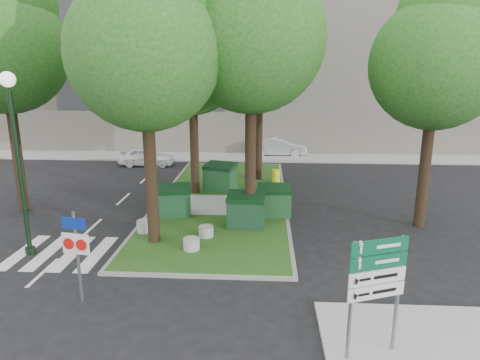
# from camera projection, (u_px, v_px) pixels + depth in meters

# --- Properties ---
(ground) EXTENTS (120.00, 120.00, 0.00)m
(ground) POSITION_uv_depth(u_px,v_px,m) (182.00, 276.00, 13.49)
(ground) COLOR black
(ground) RESTS_ON ground
(median_island) EXTENTS (6.00, 16.00, 0.12)m
(median_island) POSITION_uv_depth(u_px,v_px,m) (222.00, 200.00, 21.17)
(median_island) COLOR #1B3F12
(median_island) RESTS_ON ground
(median_kerb) EXTENTS (6.30, 16.30, 0.10)m
(median_kerb) POSITION_uv_depth(u_px,v_px,m) (222.00, 200.00, 21.17)
(median_kerb) COLOR gray
(median_kerb) RESTS_ON ground
(sidewalk_corner) EXTENTS (5.00, 4.00, 0.12)m
(sidewalk_corner) POSITION_uv_depth(u_px,v_px,m) (435.00, 354.00, 9.72)
(sidewalk_corner) COLOR #999993
(sidewalk_corner) RESTS_ON ground
(building_sidewalk) EXTENTS (42.00, 3.00, 0.12)m
(building_sidewalk) POSITION_uv_depth(u_px,v_px,m) (230.00, 157.00, 31.34)
(building_sidewalk) COLOR #999993
(building_sidewalk) RESTS_ON ground
(zebra_crossing) EXTENTS (5.00, 3.00, 0.01)m
(zebra_crossing) POSITION_uv_depth(u_px,v_px,m) (85.00, 253.00, 15.15)
(zebra_crossing) COLOR silver
(zebra_crossing) RESTS_ON ground
(apartment_building) EXTENTS (41.00, 12.00, 16.00)m
(apartment_building) POSITION_uv_depth(u_px,v_px,m) (236.00, 49.00, 36.57)
(apartment_building) COLOR #C3AC92
(apartment_building) RESTS_ON ground
(tree_median_near_left) EXTENTS (5.20, 5.20, 10.53)m
(tree_median_near_left) POSITION_uv_depth(u_px,v_px,m) (147.00, 38.00, 14.19)
(tree_median_near_left) COLOR black
(tree_median_near_left) RESTS_ON ground
(tree_median_near_right) EXTENTS (5.60, 5.60, 11.46)m
(tree_median_near_right) POSITION_uv_depth(u_px,v_px,m) (254.00, 23.00, 15.75)
(tree_median_near_right) COLOR black
(tree_median_near_right) RESTS_ON ground
(tree_median_mid) EXTENTS (4.80, 4.80, 9.99)m
(tree_median_mid) POSITION_uv_depth(u_px,v_px,m) (194.00, 55.00, 20.52)
(tree_median_mid) COLOR black
(tree_median_mid) RESTS_ON ground
(tree_median_far) EXTENTS (5.80, 5.80, 11.93)m
(tree_median_far) POSITION_uv_depth(u_px,v_px,m) (261.00, 31.00, 22.89)
(tree_median_far) COLOR black
(tree_median_far) RESTS_ON ground
(tree_street_left) EXTENTS (5.40, 5.40, 11.00)m
(tree_street_left) POSITION_uv_depth(u_px,v_px,m) (4.00, 36.00, 17.88)
(tree_street_left) COLOR black
(tree_street_left) RESTS_ON ground
(tree_street_right) EXTENTS (5.00, 5.00, 10.06)m
(tree_street_right) POSITION_uv_depth(u_px,v_px,m) (440.00, 51.00, 16.08)
(tree_street_right) COLOR black
(tree_street_right) RESTS_ON ground
(dumpster_a) EXTENTS (1.64, 1.30, 1.36)m
(dumpster_a) POSITION_uv_depth(u_px,v_px,m) (174.00, 201.00, 18.58)
(dumpster_a) COLOR #103B1B
(dumpster_a) RESTS_ON median_island
(dumpster_b) EXTENTS (1.85, 1.56, 1.47)m
(dumpster_b) POSITION_uv_depth(u_px,v_px,m) (220.00, 177.00, 22.45)
(dumpster_b) COLOR #113D1B
(dumpster_b) RESTS_ON median_island
(dumpster_c) EXTENTS (1.59, 1.17, 1.41)m
(dumpster_c) POSITION_uv_depth(u_px,v_px,m) (246.00, 210.00, 17.27)
(dumpster_c) COLOR black
(dumpster_c) RESTS_ON median_island
(dumpster_d) EXTENTS (1.51, 1.10, 1.36)m
(dumpster_d) POSITION_uv_depth(u_px,v_px,m) (274.00, 201.00, 18.58)
(dumpster_d) COLOR #14421C
(dumpster_d) RESTS_ON median_island
(bollard_left) EXTENTS (0.64, 0.64, 0.46)m
(bollard_left) POSITION_uv_depth(u_px,v_px,m) (145.00, 226.00, 16.80)
(bollard_left) COLOR #9C9B97
(bollard_left) RESTS_ON median_island
(bollard_right) EXTENTS (0.56, 0.56, 0.40)m
(bollard_right) POSITION_uv_depth(u_px,v_px,m) (206.00, 231.00, 16.33)
(bollard_right) COLOR #989793
(bollard_right) RESTS_ON median_island
(bollard_mid) EXTENTS (0.58, 0.58, 0.41)m
(bollard_mid) POSITION_uv_depth(u_px,v_px,m) (191.00, 244.00, 15.15)
(bollard_mid) COLOR #A3A39E
(bollard_mid) RESTS_ON median_island
(litter_bin) EXTENTS (0.44, 0.44, 0.78)m
(litter_bin) POSITION_uv_depth(u_px,v_px,m) (276.00, 177.00, 23.84)
(litter_bin) COLOR yellow
(litter_bin) RESTS_ON median_island
(street_lamp) EXTENTS (0.50, 0.50, 6.27)m
(street_lamp) POSITION_uv_depth(u_px,v_px,m) (16.00, 144.00, 14.16)
(street_lamp) COLOR black
(street_lamp) RESTS_ON ground
(traffic_sign_pole) EXTENTS (0.80, 0.18, 2.67)m
(traffic_sign_pole) POSITION_uv_depth(u_px,v_px,m) (77.00, 245.00, 11.59)
(traffic_sign_pole) COLOR slate
(traffic_sign_pole) RESTS_ON ground
(directional_sign) EXTENTS (1.31, 0.52, 2.77)m
(directional_sign) POSITION_uv_depth(u_px,v_px,m) (376.00, 279.00, 9.20)
(directional_sign) COLOR slate
(directional_sign) RESTS_ON sidewalk_corner
(car_white) EXTENTS (3.69, 1.57, 1.24)m
(car_white) POSITION_uv_depth(u_px,v_px,m) (146.00, 157.00, 28.68)
(car_white) COLOR white
(car_white) RESTS_ON ground
(car_silver) EXTENTS (4.33, 1.68, 1.40)m
(car_silver) POSITION_uv_depth(u_px,v_px,m) (277.00, 147.00, 31.87)
(car_silver) COLOR #AAACB3
(car_silver) RESTS_ON ground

